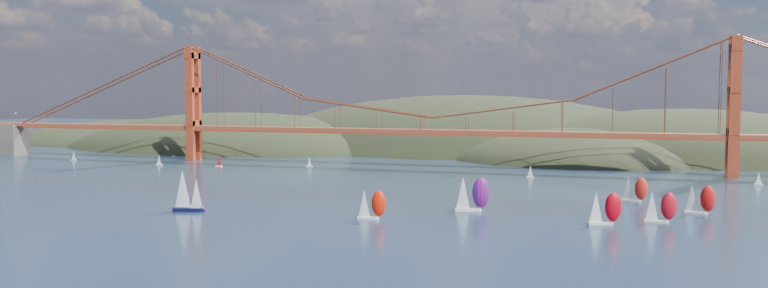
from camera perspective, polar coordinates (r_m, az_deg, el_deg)
ground at (r=162.53m, az=-11.77°, el=-8.04°), size 1200.00×1200.00×0.00m
headlands at (r=420.47m, az=12.97°, el=-2.32°), size 725.00×225.00×96.00m
bridge at (r=328.20m, az=3.50°, el=3.81°), size 552.00×12.00×55.00m
sloop_navy at (r=217.42m, az=-14.80°, el=-3.49°), size 8.64×5.42×12.92m
racer_0 at (r=197.57m, az=-1.00°, el=-4.58°), size 7.62×3.19×8.69m
racer_1 at (r=196.79m, az=16.42°, el=-4.69°), size 8.38×4.86×9.39m
racer_2 at (r=204.75m, az=20.27°, el=-4.49°), size 7.86×3.22×9.03m
racer_3 at (r=239.67m, az=18.53°, el=-3.25°), size 7.84×5.01×8.77m
racer_4 at (r=222.73m, az=22.89°, el=-3.87°), size 8.12×4.75×9.10m
racer_rwb at (r=211.20m, az=6.68°, el=-3.75°), size 9.72×4.78×10.94m
distant_boat_0 at (r=391.57m, az=-22.56°, el=-0.82°), size 3.00×2.00×4.70m
distant_boat_1 at (r=355.67m, az=-16.77°, el=-1.15°), size 3.00×2.00×4.70m
distant_boat_2 at (r=341.66m, az=-12.47°, el=-1.28°), size 3.00×2.00×4.70m
distant_boat_3 at (r=333.11m, az=-5.71°, el=-1.34°), size 3.00×2.00×4.70m
distant_boat_4 at (r=299.61m, az=26.64°, el=-2.37°), size 3.00×2.00×4.70m
distant_boat_8 at (r=295.80m, az=11.09°, el=-2.09°), size 3.00×2.00×4.70m
gull at (r=221.64m, az=-26.27°, el=2.11°), size 0.90×0.25×0.17m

